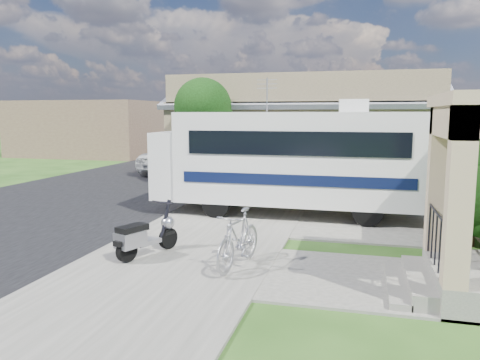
% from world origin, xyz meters
% --- Properties ---
extents(ground, '(120.00, 120.00, 0.00)m').
position_xyz_m(ground, '(0.00, 0.00, 0.00)').
color(ground, '#1C3D10').
extents(street_slab, '(9.00, 80.00, 0.02)m').
position_xyz_m(street_slab, '(-7.50, 10.00, 0.01)').
color(street_slab, black).
rests_on(street_slab, ground).
extents(sidewalk_slab, '(4.00, 80.00, 0.06)m').
position_xyz_m(sidewalk_slab, '(-1.00, 10.00, 0.03)').
color(sidewalk_slab, '#5B5952').
rests_on(sidewalk_slab, ground).
extents(driveway_slab, '(7.00, 6.00, 0.05)m').
position_xyz_m(driveway_slab, '(1.50, 4.50, 0.03)').
color(driveway_slab, '#5B5952').
rests_on(driveway_slab, ground).
extents(walk_slab, '(4.00, 3.00, 0.05)m').
position_xyz_m(walk_slab, '(3.00, -1.00, 0.03)').
color(walk_slab, '#5B5952').
rests_on(walk_slab, ground).
extents(warehouse, '(12.50, 8.40, 5.04)m').
position_xyz_m(warehouse, '(0.00, 13.97, 1.99)').
color(warehouse, brown).
rests_on(warehouse, ground).
extents(distant_bldg_far, '(10.00, 8.00, 4.00)m').
position_xyz_m(distant_bldg_far, '(-17.00, 22.00, 2.00)').
color(distant_bldg_far, brown).
rests_on(distant_bldg_far, ground).
extents(distant_bldg_near, '(8.00, 7.00, 3.20)m').
position_xyz_m(distant_bldg_near, '(-15.00, 34.00, 1.60)').
color(distant_bldg_near, brown).
rests_on(distant_bldg_near, ground).
extents(street_tree_a, '(2.44, 2.40, 4.58)m').
position_xyz_m(street_tree_a, '(-3.70, 9.05, 3.25)').
color(street_tree_a, '#311E15').
rests_on(street_tree_a, ground).
extents(street_tree_b, '(2.44, 2.40, 4.73)m').
position_xyz_m(street_tree_b, '(-3.70, 19.05, 3.39)').
color(street_tree_b, '#311E15').
rests_on(street_tree_b, ground).
extents(street_tree_c, '(2.44, 2.40, 4.42)m').
position_xyz_m(street_tree_c, '(-3.70, 28.05, 3.10)').
color(street_tree_c, '#311E15').
rests_on(street_tree_c, ground).
extents(motorhome, '(8.00, 2.63, 4.10)m').
position_xyz_m(motorhome, '(0.57, 4.38, 1.76)').
color(motorhome, silver).
rests_on(motorhome, ground).
extents(shrub, '(2.06, 1.96, 2.52)m').
position_xyz_m(shrub, '(5.29, 2.09, 1.29)').
color(shrub, '#311E15').
rests_on(shrub, ground).
extents(scooter, '(0.90, 1.64, 1.12)m').
position_xyz_m(scooter, '(-1.75, -0.81, 0.50)').
color(scooter, black).
rests_on(scooter, ground).
extents(bicycle, '(0.86, 1.96, 1.14)m').
position_xyz_m(bicycle, '(0.37, -0.96, 0.57)').
color(bicycle, '#9C9BA2').
rests_on(bicycle, ground).
extents(pickup_truck, '(3.54, 5.84, 1.51)m').
position_xyz_m(pickup_truck, '(-6.26, 13.07, 0.76)').
color(pickup_truck, silver).
rests_on(pickup_truck, ground).
extents(van, '(3.08, 6.48, 1.82)m').
position_xyz_m(van, '(-6.44, 19.81, 0.91)').
color(van, silver).
rests_on(van, ground).
extents(garden_hose, '(0.40, 0.40, 0.18)m').
position_xyz_m(garden_hose, '(3.73, -0.35, 0.09)').
color(garden_hose, '#125E19').
rests_on(garden_hose, ground).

